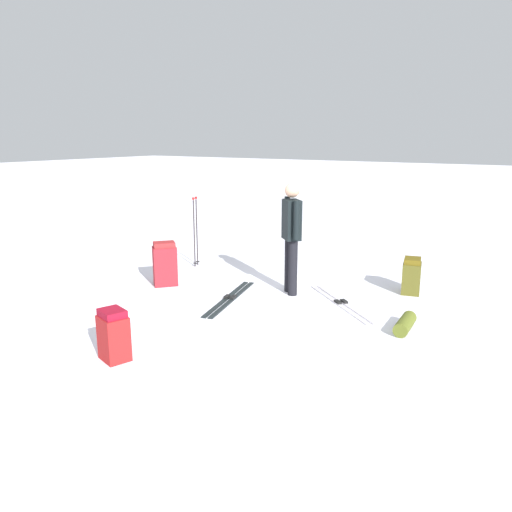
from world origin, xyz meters
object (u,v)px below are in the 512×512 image
at_px(skier_standing, 291,233).
at_px(ski_poles_planted_far, 294,245).
at_px(backpack_large_dark, 165,264).
at_px(backpack_small_spare, 411,276).
at_px(backpack_bright, 114,335).
at_px(ski_poles_planted_near, 195,228).
at_px(ski_pair_far, 341,303).
at_px(sleeping_mat_rolled, 405,324).
at_px(ski_pair_near, 230,298).

distance_m(skier_standing, ski_poles_planted_far, 0.22).
relative_size(backpack_large_dark, backpack_small_spare, 1.29).
distance_m(backpack_large_dark, backpack_bright, 2.82).
relative_size(skier_standing, ski_poles_planted_near, 1.32).
height_order(ski_pair_far, sleeping_mat_rolled, sleeping_mat_rolled).
bearing_deg(backpack_small_spare, backpack_bright, 153.61).
xyz_separation_m(skier_standing, sleeping_mat_rolled, (-0.61, -1.96, -0.86)).
relative_size(skier_standing, ski_pair_far, 1.16).
height_order(ski_pair_far, ski_poles_planted_far, ski_poles_planted_far).
bearing_deg(backpack_small_spare, backpack_large_dark, 115.99).
distance_m(skier_standing, backpack_bright, 3.24).
bearing_deg(sleeping_mat_rolled, backpack_large_dark, 91.50).
relative_size(backpack_large_dark, ski_poles_planted_far, 0.53).
bearing_deg(backpack_small_spare, skier_standing, 122.32).
xyz_separation_m(ski_pair_far, backpack_large_dark, (-0.64, 2.80, 0.34)).
bearing_deg(backpack_bright, ski_poles_planted_far, -8.80).
height_order(skier_standing, backpack_large_dark, skier_standing).
height_order(ski_pair_far, backpack_bright, backpack_bright).
xyz_separation_m(ski_poles_planted_near, ski_poles_planted_far, (-0.50, -2.33, 0.03)).
xyz_separation_m(skier_standing, backpack_large_dark, (-0.71, 1.93, -0.60)).
relative_size(ski_pair_far, backpack_bright, 2.56).
relative_size(ski_poles_planted_near, sleeping_mat_rolled, 2.35).
distance_m(ski_pair_far, ski_poles_planted_far, 1.13).
xyz_separation_m(ski_pair_near, ski_pair_far, (0.68, -1.49, -0.00)).
distance_m(backpack_large_dark, sleeping_mat_rolled, 3.89).
relative_size(skier_standing, sleeping_mat_rolled, 3.09).
bearing_deg(backpack_large_dark, sleeping_mat_rolled, -88.50).
xyz_separation_m(backpack_small_spare, sleeping_mat_rolled, (-1.61, -0.38, -0.18)).
bearing_deg(ski_pair_far, backpack_large_dark, 102.95).
height_order(ski_pair_near, ski_poles_planted_far, ski_poles_planted_far).
bearing_deg(backpack_bright, sleeping_mat_rolled, -43.95).
bearing_deg(ski_poles_planted_far, backpack_large_dark, 111.58).
height_order(skier_standing, ski_poles_planted_far, skier_standing).
distance_m(skier_standing, backpack_small_spare, 1.98).
xyz_separation_m(ski_poles_planted_far, sleeping_mat_rolled, (-0.67, -1.93, -0.66)).
distance_m(ski_pair_far, backpack_large_dark, 2.89).
distance_m(ski_pair_near, ski_poles_planted_near, 2.25).
height_order(ski_pair_far, backpack_small_spare, backpack_small_spare).
bearing_deg(ski_pair_far, ski_poles_planted_near, 78.91).
bearing_deg(backpack_bright, ski_pair_near, 3.52).
distance_m(skier_standing, backpack_large_dark, 2.14).
bearing_deg(ski_pair_far, sleeping_mat_rolled, -116.53).
relative_size(skier_standing, backpack_large_dark, 2.37).
bearing_deg(ski_poles_planted_near, skier_standing, -103.52).
bearing_deg(ski_poles_planted_far, backpack_small_spare, -58.90).
relative_size(skier_standing, backpack_bright, 2.97).
xyz_separation_m(ski_pair_near, backpack_small_spare, (1.74, -2.19, 0.26)).
relative_size(backpack_small_spare, ski_poles_planted_near, 0.43).
xyz_separation_m(ski_pair_near, ski_poles_planted_far, (0.81, -0.64, 0.73)).
bearing_deg(ski_poles_planted_far, ski_pair_near, 141.58).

